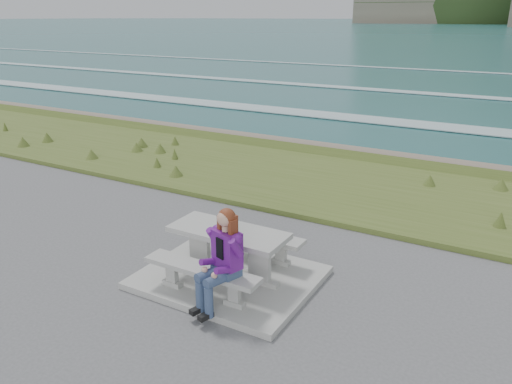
% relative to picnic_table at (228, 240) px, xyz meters
% --- Properties ---
extents(concrete_slab, '(2.60, 2.10, 0.10)m').
position_rel_picnic_table_xyz_m(concrete_slab, '(-0.00, 0.00, -0.63)').
color(concrete_slab, '#A8A8A3').
rests_on(concrete_slab, ground).
extents(picnic_table, '(1.80, 0.75, 0.75)m').
position_rel_picnic_table_xyz_m(picnic_table, '(0.00, 0.00, 0.00)').
color(picnic_table, '#A8A8A3').
rests_on(picnic_table, concrete_slab).
extents(bench_landward, '(1.80, 0.35, 0.45)m').
position_rel_picnic_table_xyz_m(bench_landward, '(0.00, -0.70, -0.23)').
color(bench_landward, '#A8A8A3').
rests_on(bench_landward, concrete_slab).
extents(bench_seaward, '(1.80, 0.35, 0.45)m').
position_rel_picnic_table_xyz_m(bench_seaward, '(0.00, 0.70, -0.23)').
color(bench_seaward, '#A8A8A3').
rests_on(bench_seaward, concrete_slab).
extents(grass_verge, '(160.00, 4.50, 0.22)m').
position_rel_picnic_table_xyz_m(grass_verge, '(-0.00, 5.00, -0.68)').
color(grass_verge, '#465A22').
rests_on(grass_verge, ground).
extents(shore_drop, '(160.00, 0.80, 2.20)m').
position_rel_picnic_table_xyz_m(shore_drop, '(-0.00, 7.90, -0.68)').
color(shore_drop, brown).
rests_on(shore_drop, ground).
extents(ocean, '(1600.00, 1600.00, 0.09)m').
position_rel_picnic_table_xyz_m(ocean, '(-0.00, 25.09, -2.42)').
color(ocean, '#205A5C').
rests_on(ocean, ground).
extents(seated_woman, '(0.58, 0.78, 1.41)m').
position_rel_picnic_table_xyz_m(seated_woman, '(0.38, -0.83, -0.06)').
color(seated_woman, navy).
rests_on(seated_woman, concrete_slab).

